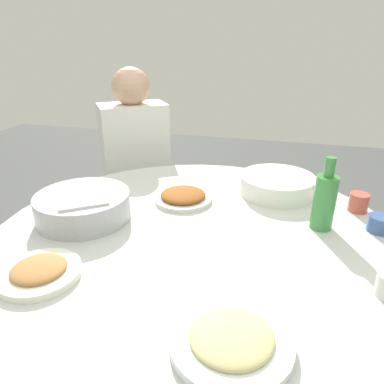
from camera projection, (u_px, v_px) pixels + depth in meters
The scene contains 11 objects.
round_dining_table at pixel (197, 268), 1.17m from camera, with size 1.30×1.30×0.77m.
rice_bowl at pixel (83, 206), 1.19m from camera, with size 0.31×0.31×0.10m.
soup_bowl at pixel (277, 185), 1.39m from camera, with size 0.29×0.30×0.07m.
dish_noodles at pixel (231, 340), 0.71m from camera, with size 0.25×0.25×0.04m.
dish_stirfry at pixel (183, 196), 1.33m from camera, with size 0.21×0.21×0.04m.
dish_tofu_braise at pixel (39, 272), 0.91m from camera, with size 0.21×0.21×0.04m.
green_bottle at pixel (324, 201), 1.11m from camera, with size 0.07×0.07×0.24m.
tea_cup_near at pixel (359, 202), 1.25m from camera, with size 0.07×0.07×0.07m, color #C55240.
tea_cup_side at pixel (379, 224), 1.12m from camera, with size 0.07×0.07×0.05m, color #3C5899.
stool_for_diner_left at pixel (141, 239), 2.13m from camera, with size 0.33×0.33×0.45m, color brown.
diner_left at pixel (135, 153), 1.91m from camera, with size 0.46×0.46×0.76m.
Camera 1 is at (-0.94, -0.23, 1.34)m, focal length 33.21 mm.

